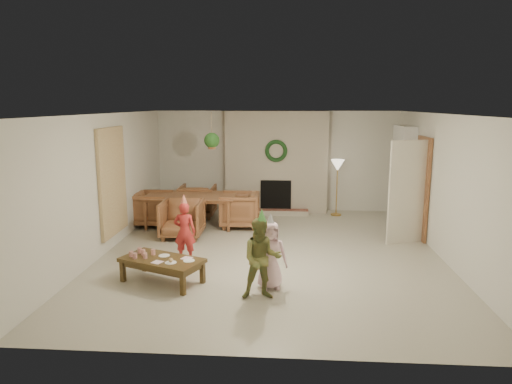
# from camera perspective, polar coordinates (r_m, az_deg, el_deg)

# --- Properties ---
(floor) EXTENTS (7.00, 7.00, 0.00)m
(floor) POSITION_cam_1_polar(r_m,az_deg,el_deg) (8.41, 1.86, -7.59)
(floor) COLOR #B7B29E
(floor) RESTS_ON ground
(ceiling) EXTENTS (7.00, 7.00, 0.00)m
(ceiling) POSITION_cam_1_polar(r_m,az_deg,el_deg) (7.97, 1.98, 9.70)
(ceiling) COLOR white
(ceiling) RESTS_ON wall_back
(wall_back) EXTENTS (7.00, 0.00, 7.00)m
(wall_back) POSITION_cam_1_polar(r_m,az_deg,el_deg) (11.56, 2.57, 3.87)
(wall_back) COLOR silver
(wall_back) RESTS_ON floor
(wall_front) EXTENTS (7.00, 0.00, 7.00)m
(wall_front) POSITION_cam_1_polar(r_m,az_deg,el_deg) (4.70, 0.32, -6.68)
(wall_front) COLOR silver
(wall_front) RESTS_ON floor
(wall_left) EXTENTS (0.00, 7.00, 7.00)m
(wall_left) POSITION_cam_1_polar(r_m,az_deg,el_deg) (8.74, -18.15, 1.03)
(wall_left) COLOR silver
(wall_left) RESTS_ON floor
(wall_right) EXTENTS (0.00, 7.00, 7.00)m
(wall_right) POSITION_cam_1_polar(r_m,az_deg,el_deg) (8.54, 22.48, 0.51)
(wall_right) COLOR silver
(wall_right) RESTS_ON floor
(fireplace_mass) EXTENTS (2.50, 0.40, 2.50)m
(fireplace_mass) POSITION_cam_1_polar(r_m,az_deg,el_deg) (11.36, 2.54, 3.74)
(fireplace_mass) COLOR #5D2518
(fireplace_mass) RESTS_ON floor
(fireplace_hearth) EXTENTS (1.60, 0.30, 0.12)m
(fireplace_hearth) POSITION_cam_1_polar(r_m,az_deg,el_deg) (11.23, 2.44, -2.52)
(fireplace_hearth) COLOR maroon
(fireplace_hearth) RESTS_ON floor
(fireplace_firebox) EXTENTS (0.75, 0.12, 0.75)m
(fireplace_firebox) POSITION_cam_1_polar(r_m,az_deg,el_deg) (11.31, 2.48, -0.39)
(fireplace_firebox) COLOR black
(fireplace_firebox) RESTS_ON floor
(fireplace_wreath) EXTENTS (0.54, 0.10, 0.54)m
(fireplace_wreath) POSITION_cam_1_polar(r_m,az_deg,el_deg) (11.10, 2.52, 5.13)
(fireplace_wreath) COLOR #163C19
(fireplace_wreath) RESTS_ON fireplace_mass
(floor_lamp_base) EXTENTS (0.25, 0.25, 0.03)m
(floor_lamp_base) POSITION_cam_1_polar(r_m,az_deg,el_deg) (11.35, 9.92, -2.77)
(floor_lamp_base) COLOR gold
(floor_lamp_base) RESTS_ON floor
(floor_lamp_post) EXTENTS (0.03, 0.03, 1.22)m
(floor_lamp_post) POSITION_cam_1_polar(r_m,az_deg,el_deg) (11.22, 10.02, 0.31)
(floor_lamp_post) COLOR gold
(floor_lamp_post) RESTS_ON floor
(floor_lamp_shade) EXTENTS (0.33, 0.33, 0.27)m
(floor_lamp_shade) POSITION_cam_1_polar(r_m,az_deg,el_deg) (11.13, 10.12, 3.30)
(floor_lamp_shade) COLOR beige
(floor_lamp_shade) RESTS_ON floor_lamp_post
(bookshelf_carcass) EXTENTS (0.30, 1.00, 2.20)m
(bookshelf_carcass) POSITION_cam_1_polar(r_m,az_deg,el_deg) (10.70, 17.79, 1.97)
(bookshelf_carcass) COLOR white
(bookshelf_carcass) RESTS_ON floor
(bookshelf_shelf_a) EXTENTS (0.30, 0.92, 0.03)m
(bookshelf_shelf_a) POSITION_cam_1_polar(r_m,az_deg,el_deg) (10.81, 17.48, -1.44)
(bookshelf_shelf_a) COLOR white
(bookshelf_shelf_a) RESTS_ON bookshelf_carcass
(bookshelf_shelf_b) EXTENTS (0.30, 0.92, 0.03)m
(bookshelf_shelf_b) POSITION_cam_1_polar(r_m,az_deg,el_deg) (10.73, 17.61, 0.65)
(bookshelf_shelf_b) COLOR white
(bookshelf_shelf_b) RESTS_ON bookshelf_carcass
(bookshelf_shelf_c) EXTENTS (0.30, 0.92, 0.03)m
(bookshelf_shelf_c) POSITION_cam_1_polar(r_m,az_deg,el_deg) (10.67, 17.73, 2.77)
(bookshelf_shelf_c) COLOR white
(bookshelf_shelf_c) RESTS_ON bookshelf_carcass
(bookshelf_shelf_d) EXTENTS (0.30, 0.92, 0.03)m
(bookshelf_shelf_d) POSITION_cam_1_polar(r_m,az_deg,el_deg) (10.62, 17.85, 4.90)
(bookshelf_shelf_d) COLOR white
(bookshelf_shelf_d) RESTS_ON bookshelf_carcass
(books_row_lower) EXTENTS (0.20, 0.40, 0.24)m
(books_row_lower) POSITION_cam_1_polar(r_m,az_deg,el_deg) (10.63, 17.61, -0.87)
(books_row_lower) COLOR #A81F33
(books_row_lower) RESTS_ON bookshelf_shelf_a
(books_row_mid) EXTENTS (0.20, 0.44, 0.24)m
(books_row_mid) POSITION_cam_1_polar(r_m,az_deg,el_deg) (10.75, 17.48, 1.43)
(books_row_mid) COLOR navy
(books_row_mid) RESTS_ON bookshelf_shelf_b
(books_row_upper) EXTENTS (0.20, 0.36, 0.22)m
(books_row_upper) POSITION_cam_1_polar(r_m,az_deg,el_deg) (10.55, 17.79, 3.39)
(books_row_upper) COLOR gold
(books_row_upper) RESTS_ON bookshelf_shelf_c
(door_frame) EXTENTS (0.05, 0.86, 2.04)m
(door_frame) POSITION_cam_1_polar(r_m,az_deg,el_deg) (9.69, 19.96, 0.47)
(door_frame) COLOR brown
(door_frame) RESTS_ON floor
(door_leaf) EXTENTS (0.77, 0.32, 2.00)m
(door_leaf) POSITION_cam_1_polar(r_m,az_deg,el_deg) (9.23, 18.32, -0.05)
(door_leaf) COLOR beige
(door_leaf) RESTS_ON floor
(curtain_panel) EXTENTS (0.06, 1.20, 2.00)m
(curtain_panel) POSITION_cam_1_polar(r_m,az_deg,el_deg) (8.90, -17.44, 1.25)
(curtain_panel) COLOR beige
(curtain_panel) RESTS_ON wall_left
(dining_table) EXTENTS (1.99, 1.13, 0.69)m
(dining_table) POSITION_cam_1_polar(r_m,az_deg,el_deg) (10.21, -8.15, -2.32)
(dining_table) COLOR brown
(dining_table) RESTS_ON floor
(dining_chair_near) EXTENTS (0.83, 0.86, 0.77)m
(dining_chair_near) POSITION_cam_1_polar(r_m,az_deg,el_deg) (9.38, -9.19, -3.32)
(dining_chair_near) COLOR brown
(dining_chair_near) RESTS_ON floor
(dining_chair_far) EXTENTS (0.83, 0.86, 0.77)m
(dining_chair_far) POSITION_cam_1_polar(r_m,az_deg,el_deg) (11.04, -7.28, -1.11)
(dining_chair_far) COLOR brown
(dining_chair_far) RESTS_ON floor
(dining_chair_left) EXTENTS (0.86, 0.83, 0.77)m
(dining_chair_left) POSITION_cam_1_polar(r_m,az_deg,el_deg) (10.41, -12.85, -2.03)
(dining_chair_left) COLOR brown
(dining_chair_left) RESTS_ON floor
(dining_chair_right) EXTENTS (0.86, 0.83, 0.77)m
(dining_chair_right) POSITION_cam_1_polar(r_m,az_deg,el_deg) (10.05, -2.07, -2.22)
(dining_chair_right) COLOR brown
(dining_chair_right) RESTS_ON floor
(hanging_plant_cord) EXTENTS (0.01, 0.01, 0.70)m
(hanging_plant_cord) POSITION_cam_1_polar(r_m,az_deg,el_deg) (9.61, -5.55, 7.78)
(hanging_plant_cord) COLOR tan
(hanging_plant_cord) RESTS_ON ceiling
(hanging_plant_pot) EXTENTS (0.16, 0.16, 0.12)m
(hanging_plant_pot) POSITION_cam_1_polar(r_m,az_deg,el_deg) (9.64, -5.51, 5.70)
(hanging_plant_pot) COLOR #955830
(hanging_plant_pot) RESTS_ON hanging_plant_cord
(hanging_plant_foliage) EXTENTS (0.32, 0.32, 0.32)m
(hanging_plant_foliage) POSITION_cam_1_polar(r_m,az_deg,el_deg) (9.63, -5.52, 6.41)
(hanging_plant_foliage) COLOR #1A4517
(hanging_plant_foliage) RESTS_ON hanging_plant_pot
(coffee_table_top) EXTENTS (1.37, 1.05, 0.06)m
(coffee_table_top) POSITION_cam_1_polar(r_m,az_deg,el_deg) (7.12, -11.62, -8.32)
(coffee_table_top) COLOR #4E391A
(coffee_table_top) RESTS_ON floor
(coffee_table_apron) EXTENTS (1.25, 0.92, 0.08)m
(coffee_table_apron) POSITION_cam_1_polar(r_m,az_deg,el_deg) (7.14, -11.60, -8.82)
(coffee_table_apron) COLOR #4E391A
(coffee_table_apron) RESTS_ON floor
(coffee_leg_fl) EXTENTS (0.09, 0.09, 0.32)m
(coffee_leg_fl) POSITION_cam_1_polar(r_m,az_deg,el_deg) (7.36, -16.25, -9.47)
(coffee_leg_fl) COLOR #4E391A
(coffee_leg_fl) RESTS_ON floor
(coffee_leg_fr) EXTENTS (0.09, 0.09, 0.32)m
(coffee_leg_fr) POSITION_cam_1_polar(r_m,az_deg,el_deg) (6.68, -9.09, -11.27)
(coffee_leg_fr) COLOR #4E391A
(coffee_leg_fr) RESTS_ON floor
(coffee_leg_bl) EXTENTS (0.09, 0.09, 0.32)m
(coffee_leg_bl) POSITION_cam_1_polar(r_m,az_deg,el_deg) (7.71, -13.69, -8.40)
(coffee_leg_bl) COLOR #4E391A
(coffee_leg_bl) RESTS_ON floor
(coffee_leg_br) EXTENTS (0.09, 0.09, 0.32)m
(coffee_leg_br) POSITION_cam_1_polar(r_m,az_deg,el_deg) (7.06, -6.67, -9.96)
(coffee_leg_br) COLOR #4E391A
(coffee_leg_br) RESTS_ON floor
(cup_a) EXTENTS (0.09, 0.09, 0.09)m
(cup_a) POSITION_cam_1_polar(r_m,az_deg,el_deg) (7.29, -15.28, -7.44)
(cup_a) COLOR silver
(cup_a) RESTS_ON coffee_table_top
(cup_b) EXTENTS (0.09, 0.09, 0.09)m
(cup_b) POSITION_cam_1_polar(r_m,az_deg,el_deg) (7.43, -14.30, -7.05)
(cup_b) COLOR silver
(cup_b) RESTS_ON coffee_table_top
(cup_c) EXTENTS (0.09, 0.09, 0.09)m
(cup_c) POSITION_cam_1_polar(r_m,az_deg,el_deg) (7.19, -14.85, -7.69)
(cup_c) COLOR silver
(cup_c) RESTS_ON coffee_table_top
(cup_d) EXTENTS (0.09, 0.09, 0.09)m
(cup_d) POSITION_cam_1_polar(r_m,az_deg,el_deg) (7.32, -13.87, -7.30)
(cup_d) COLOR silver
(cup_d) RESTS_ON coffee_table_top
(cup_e) EXTENTS (0.09, 0.09, 0.09)m
(cup_e) POSITION_cam_1_polar(r_m,az_deg,el_deg) (7.16, -13.65, -7.71)
(cup_e) COLOR silver
(cup_e) RESTS_ON coffee_table_top
(cup_f) EXTENTS (0.09, 0.09, 0.09)m
(cup_f) POSITION_cam_1_polar(r_m,az_deg,el_deg) (7.29, -12.68, -7.31)
(cup_f) COLOR silver
(cup_f) RESTS_ON coffee_table_top
(plate_a) EXTENTS (0.22, 0.22, 0.01)m
(plate_a) POSITION_cam_1_polar(r_m,az_deg,el_deg) (7.22, -11.36, -7.76)
(plate_a) COLOR white
(plate_a) RESTS_ON coffee_table_top
(plate_b) EXTENTS (0.22, 0.22, 0.01)m
(plate_b) POSITION_cam_1_polar(r_m,az_deg,el_deg) (6.90, -10.57, -8.62)
(plate_b) COLOR white
(plate_b) RESTS_ON coffee_table_top
(plate_c) EXTENTS (0.22, 0.22, 0.01)m
(plate_c) POSITION_cam_1_polar(r_m,az_deg,el_deg) (6.94, -8.35, -8.45)
(plate_c) COLOR white
(plate_c) RESTS_ON coffee_table_top
(food_scoop) EXTENTS (0.09, 0.09, 0.07)m
(food_scoop) POSITION_cam_1_polar(r_m,az_deg,el_deg) (6.89, -10.58, -8.33)
(food_scoop) COLOR tan
(food_scoop) RESTS_ON plate_b
(napkin_left) EXTENTS (0.19, 0.19, 0.01)m
(napkin_left) POSITION_cam_1_polar(r_m,az_deg,el_deg) (6.96, -12.20, -8.53)
(napkin_left) COLOR #FFBBD8
(napkin_left) RESTS_ON coffee_table_top
(napkin_right) EXTENTS (0.19, 0.19, 0.01)m
(napkin_right) POSITION_cam_1_polar(r_m,az_deg,el_deg) (7.05, -8.63, -8.15)
(napkin_right) COLOR #FFBBD8
(napkin_right) RESTS_ON coffee_table_top
(child_red) EXTENTS (0.39, 0.26, 1.03)m
(child_red) POSITION_cam_1_polar(r_m,az_deg,el_deg) (7.95, -8.86, -4.91)
(child_red) COLOR red
(child_red) RESTS_ON floor
(party_hat_red) EXTENTS (0.18, 0.18, 0.20)m
(party_hat_red) POSITION_cam_1_polar(r_m,az_deg,el_deg) (7.82, -8.98, -0.96)
(party_hat_red) COLOR gold
(party_hat_red) RESTS_ON child_red
(child_plaid) EXTENTS (0.61, 0.50, 1.14)m
(child_plaid) POSITION_cam_1_polar(r_m,az_deg,el_deg) (6.36, 0.71, -8.33)
(child_plaid) COLOR olive
(child_plaid) RESTS_ON floor
(party_hat_plaid) EXTENTS (0.16, 0.16, 0.19)m
(party_hat_plaid) POSITION_cam_1_polar(r_m,az_deg,el_deg) (6.19, 0.73, -2.96)
(party_hat_plaid) COLOR #59BB50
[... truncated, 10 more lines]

